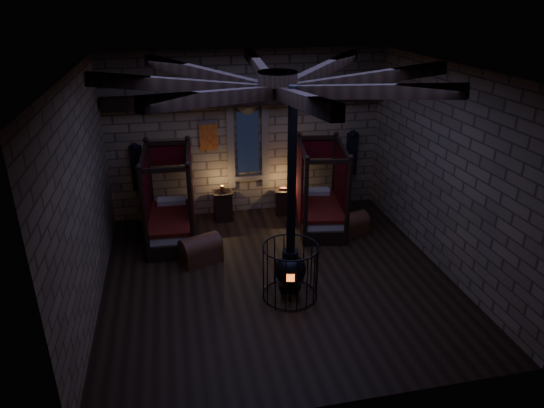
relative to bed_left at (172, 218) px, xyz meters
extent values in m
cube|color=black|center=(2.06, -2.21, -0.54)|extent=(7.00, 7.00, 0.01)
cube|color=#847054|center=(2.06, 1.29, 1.56)|extent=(7.00, 0.02, 4.20)
cube|color=#847054|center=(2.06, -5.71, 1.56)|extent=(7.00, 0.02, 4.20)
cube|color=#847054|center=(-1.44, -2.21, 1.56)|extent=(0.02, 7.00, 4.20)
cube|color=#847054|center=(5.56, -2.21, 1.56)|extent=(0.02, 7.00, 4.20)
cube|color=black|center=(2.06, -2.21, 3.66)|extent=(7.00, 7.00, 0.01)
cube|color=black|center=(2.06, 1.11, 2.51)|extent=(6.86, 0.35, 0.30)
cylinder|color=black|center=(2.06, -2.21, 3.51)|extent=(0.70, 0.70, 0.25)
cube|color=black|center=(2.06, 1.24, 1.36)|extent=(0.55, 0.04, 1.60)
cube|color=maroon|center=(1.06, 1.25, 1.56)|extent=(0.45, 0.03, 0.65)
cube|color=black|center=(-0.74, 1.13, 0.91)|extent=(0.30, 0.10, 1.15)
cube|color=black|center=(4.86, 1.13, 0.91)|extent=(0.30, 0.10, 1.15)
cube|color=black|center=(0.00, -0.08, -0.36)|extent=(1.16, 2.09, 0.35)
cube|color=beige|center=(0.00, -0.08, -0.08)|extent=(1.03, 1.93, 0.22)
cube|color=maroon|center=(0.00, -0.08, 0.06)|extent=(1.09, 1.97, 0.10)
cube|color=beige|center=(0.03, 0.66, 0.15)|extent=(0.70, 0.38, 0.14)
cube|color=#4F060B|center=(0.04, 0.93, 1.29)|extent=(1.08, 0.10, 0.54)
cylinder|color=black|center=(-0.54, -1.04, 0.55)|extent=(0.11, 0.11, 2.16)
cylinder|color=black|center=(-0.45, 0.92, 0.55)|extent=(0.11, 0.11, 2.16)
cylinder|color=black|center=(0.44, -1.09, 0.55)|extent=(0.11, 0.11, 2.16)
cylinder|color=black|center=(0.53, 0.88, 0.55)|extent=(0.11, 0.11, 2.16)
cube|color=#4F060B|center=(-0.51, 0.24, 0.60)|extent=(0.13, 1.48, 1.92)
cube|color=#4F060B|center=(0.53, 0.19, 0.60)|extent=(0.13, 1.48, 1.92)
cube|color=black|center=(3.62, -0.16, -0.36)|extent=(1.34, 2.13, 0.34)
cube|color=beige|center=(3.62, -0.16, -0.09)|extent=(1.21, 1.96, 0.21)
cube|color=maroon|center=(3.62, -0.16, 0.04)|extent=(1.27, 2.01, 0.10)
cube|color=beige|center=(3.74, 0.56, 0.14)|extent=(0.72, 0.44, 0.13)
cube|color=#4F060B|center=(3.78, 0.82, 1.24)|extent=(1.05, 0.22, 0.53)
cylinder|color=black|center=(2.99, -1.02, 0.52)|extent=(0.11, 0.11, 2.11)
cylinder|color=black|center=(3.30, 0.87, 0.52)|extent=(0.11, 0.11, 2.11)
cylinder|color=black|center=(3.94, -1.18, 0.52)|extent=(0.11, 0.11, 2.11)
cylinder|color=black|center=(4.25, 0.71, 0.52)|extent=(0.11, 0.11, 2.11)
cube|color=#4F060B|center=(3.16, 0.21, 0.57)|extent=(0.29, 1.43, 1.87)
cube|color=#4F060B|center=(4.17, 0.05, 0.57)|extent=(0.29, 1.43, 1.87)
cube|color=brown|center=(0.58, -1.23, -0.36)|extent=(0.99, 0.80, 0.35)
cylinder|color=brown|center=(0.58, -1.23, -0.18)|extent=(0.99, 0.80, 0.52)
cube|color=#B68238|center=(0.21, -1.37, -0.36)|extent=(0.25, 0.52, 0.38)
cube|color=#B68238|center=(0.95, -1.08, -0.36)|extent=(0.25, 0.52, 0.38)
cube|color=brown|center=(4.26, -0.67, -0.37)|extent=(0.89, 0.69, 0.32)
cylinder|color=brown|center=(4.26, -0.67, -0.21)|extent=(0.89, 0.69, 0.47)
cube|color=#B68238|center=(3.91, -0.78, -0.37)|extent=(0.20, 0.48, 0.34)
cube|color=#B68238|center=(4.60, -0.56, -0.37)|extent=(0.20, 0.48, 0.34)
cube|color=black|center=(1.31, 0.81, -0.17)|extent=(0.45, 0.43, 0.74)
cube|color=black|center=(1.31, 0.81, 0.22)|extent=(0.49, 0.47, 0.04)
cylinder|color=#B68238|center=(1.31, 0.81, 0.33)|extent=(0.11, 0.11, 0.17)
cube|color=black|center=(2.91, 0.84, -0.21)|extent=(0.46, 0.44, 0.65)
cube|color=black|center=(2.91, 0.84, 0.13)|extent=(0.50, 0.49, 0.04)
cube|color=brown|center=(2.91, 0.84, 0.19)|extent=(0.19, 0.15, 0.05)
cylinder|color=black|center=(2.16, -2.94, -0.30)|extent=(0.43, 0.43, 0.11)
sphere|color=black|center=(2.16, -2.94, 0.06)|extent=(0.61, 0.61, 0.61)
cylinder|color=black|center=(2.16, -2.94, 0.39)|extent=(0.30, 0.30, 0.15)
cube|color=#FF5914|center=(2.10, -3.22, 0.06)|extent=(0.15, 0.05, 0.15)
cylinder|color=black|center=(2.16, -2.94, 1.98)|extent=(0.16, 0.16, 3.07)
torus|color=black|center=(2.16, -2.94, -0.49)|extent=(1.07, 1.07, 0.03)
torus|color=black|center=(2.16, -2.94, 0.55)|extent=(1.07, 1.07, 0.03)
camera|label=1|loc=(0.18, -10.63, 4.88)|focal=32.00mm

